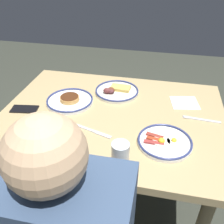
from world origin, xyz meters
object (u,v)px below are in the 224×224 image
at_px(plate_far_companion, 165,142).
at_px(fork_near, 201,120).
at_px(drinking_glass, 120,159).
at_px(plate_center_pancakes, 116,91).
at_px(butter_knife, 91,130).
at_px(paper_napkin, 185,103).
at_px(plate_near_main, 70,100).
at_px(cell_phone, 25,109).

relative_size(plate_far_companion, fork_near, 1.30).
bearing_deg(drinking_glass, fork_near, -129.61).
bearing_deg(plate_center_pancakes, plate_far_companion, 126.48).
bearing_deg(plate_far_companion, fork_near, -128.55).
height_order(plate_center_pancakes, fork_near, plate_center_pancakes).
distance_m(fork_near, butter_knife, 0.58).
height_order(drinking_glass, paper_napkin, drinking_glass).
height_order(plate_near_main, plate_center_pancakes, plate_center_pancakes).
xyz_separation_m(plate_center_pancakes, fork_near, (-0.49, 0.18, -0.01)).
relative_size(paper_napkin, fork_near, 0.78).
bearing_deg(drinking_glass, cell_phone, -28.50).
xyz_separation_m(plate_near_main, paper_napkin, (-0.65, -0.13, -0.01)).
xyz_separation_m(paper_napkin, fork_near, (-0.08, 0.15, 0.00)).
bearing_deg(butter_knife, plate_far_companion, 176.36).
bearing_deg(fork_near, paper_napkin, -62.35).
bearing_deg(paper_napkin, plate_near_main, 11.28).
relative_size(plate_center_pancakes, plate_far_companion, 1.06).
distance_m(plate_center_pancakes, butter_knife, 0.39).
height_order(drinking_glass, fork_near, drinking_glass).
height_order(plate_near_main, fork_near, plate_near_main).
relative_size(plate_near_main, paper_napkin, 1.78).
distance_m(plate_near_main, paper_napkin, 0.66).
distance_m(plate_near_main, plate_far_companion, 0.60).
distance_m(paper_napkin, butter_knife, 0.58).
relative_size(drinking_glass, paper_napkin, 0.92).
distance_m(plate_far_companion, drinking_glass, 0.27).
bearing_deg(butter_knife, paper_napkin, -142.11).
relative_size(drinking_glass, butter_knife, 0.61).
bearing_deg(cell_phone, butter_knife, 157.26).
bearing_deg(paper_napkin, drinking_glass, 64.80).
bearing_deg(drinking_glass, plate_far_companion, -130.78).
height_order(paper_napkin, butter_knife, butter_knife).
bearing_deg(plate_center_pancakes, paper_napkin, 175.43).
bearing_deg(butter_knife, plate_center_pancakes, -97.72).
height_order(cell_phone, paper_napkin, cell_phone).
xyz_separation_m(drinking_glass, butter_knife, (0.19, -0.22, -0.06)).
relative_size(plate_far_companion, butter_knife, 1.11).
height_order(plate_near_main, paper_napkin, plate_near_main).
relative_size(plate_center_pancakes, fork_near, 1.37).
distance_m(plate_far_companion, paper_napkin, 0.39).
bearing_deg(butter_knife, cell_phone, -14.17).
relative_size(cell_phone, fork_near, 0.75).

